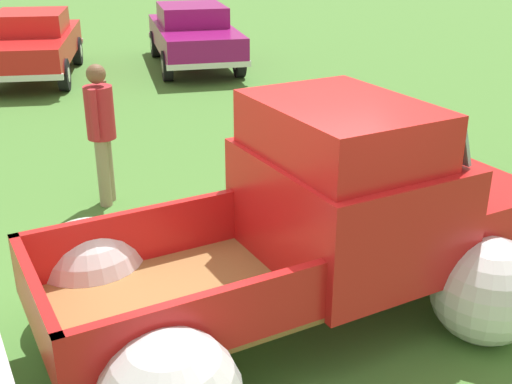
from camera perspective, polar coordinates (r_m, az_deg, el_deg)
The scene contains 5 objects.
ground_plane at distance 5.65m, azimuth 2.06°, elevation -11.85°, with size 80.00×80.00×0.00m, color #477A33.
vintage_pickup_truck at distance 5.44m, azimuth 5.70°, elevation -4.11°, with size 4.98×3.73×1.96m.
show_car_0 at distance 15.34m, azimuth -19.35°, elevation 12.49°, with size 1.96×4.34×1.43m.
show_car_1 at distance 15.81m, azimuth -5.62°, elevation 13.92°, with size 1.95×4.49×1.43m.
spectator_2 at distance 7.85m, azimuth -13.67°, elevation 5.73°, with size 0.42×0.54×1.73m.
Camera 1 is at (-1.13, -4.50, 3.22)m, focal length 44.81 mm.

